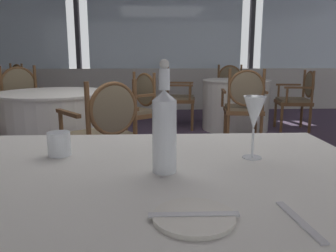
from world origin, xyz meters
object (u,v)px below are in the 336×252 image
(water_bottle, at_px, (164,128))
(dining_chair_3_3, at_px, (174,92))
(dining_chair_1_0, at_px, (136,105))
(dining_chair_3_2, at_px, (230,87))
(dining_chair_1_1, at_px, (23,100))
(dining_chair_2_2, at_px, (12,88))
(dining_chair_3_0, at_px, (244,101))
(wine_glass, at_px, (254,114))
(dining_chair_1_3, at_px, (105,129))
(water_tumbler, at_px, (59,144))
(side_plate, at_px, (194,217))
(dining_chair_3_1, at_px, (299,96))

(water_bottle, height_order, dining_chair_3_3, water_bottle)
(dining_chair_1_0, height_order, dining_chair_3_2, dining_chair_3_2)
(dining_chair_1_1, distance_m, dining_chair_2_2, 1.94)
(dining_chair_3_0, bearing_deg, wine_glass, 172.55)
(water_bottle, height_order, dining_chair_1_3, water_bottle)
(water_bottle, distance_m, dining_chair_2_2, 5.48)
(water_bottle, relative_size, dining_chair_2_2, 0.34)
(dining_chair_1_1, relative_size, dining_chair_3_2, 1.03)
(dining_chair_1_0, distance_m, dining_chair_1_1, 1.38)
(wine_glass, distance_m, dining_chair_1_0, 2.92)
(wine_glass, height_order, water_tumbler, wine_glass)
(dining_chair_3_0, bearing_deg, dining_chair_1_3, 142.44)
(dining_chair_2_2, distance_m, dining_chair_3_2, 3.78)
(side_plate, xyz_separation_m, wine_glass, (0.25, 0.42, 0.15))
(dining_chair_3_0, height_order, dining_chair_3_3, same)
(water_tumbler, height_order, dining_chair_1_3, dining_chair_1_3)
(dining_chair_1_1, xyz_separation_m, dining_chair_3_2, (2.93, 1.81, -0.01))
(dining_chair_1_0, bearing_deg, dining_chair_3_1, 163.78)
(dining_chair_3_0, distance_m, dining_chair_3_2, 1.87)
(wine_glass, relative_size, dining_chair_2_2, 0.22)
(water_tumbler, bearing_deg, dining_chair_3_0, 63.64)
(wine_glass, bearing_deg, side_plate, -120.30)
(dining_chair_1_3, bearing_deg, water_bottle, 156.37)
(dining_chair_1_0, relative_size, dining_chair_3_2, 0.96)
(water_bottle, height_order, dining_chair_2_2, water_bottle)
(dining_chair_3_2, xyz_separation_m, dining_chair_3_3, (-1.05, -0.81, -0.01))
(water_tumbler, xyz_separation_m, dining_chair_1_0, (0.12, 2.78, -0.26))
(dining_chair_1_1, bearing_deg, dining_chair_3_3, 80.12)
(dining_chair_1_1, relative_size, dining_chair_1_3, 1.07)
(side_plate, relative_size, dining_chair_3_0, 0.19)
(water_tumbler, bearing_deg, dining_chair_3_2, 70.57)
(dining_chair_1_3, bearing_deg, wine_glass, 167.72)
(water_bottle, bearing_deg, dining_chair_1_3, 104.31)
(side_plate, distance_m, dining_chair_3_2, 5.41)
(water_bottle, relative_size, dining_chair_1_1, 0.34)
(water_bottle, xyz_separation_m, dining_chair_3_2, (1.32, 4.95, -0.32))
(side_plate, bearing_deg, dining_chair_3_2, 76.39)
(wine_glass, distance_m, dining_chair_1_3, 1.67)
(dining_chair_1_1, relative_size, dining_chair_3_1, 1.10)
(water_bottle, bearing_deg, water_tumbler, 152.79)
(dining_chair_3_1, bearing_deg, dining_chair_3_2, -45.10)
(side_plate, relative_size, dining_chair_2_2, 0.18)
(dining_chair_1_0, relative_size, dining_chair_3_1, 1.02)
(dining_chair_3_2, relative_size, dining_chair_3_3, 1.00)
(water_bottle, relative_size, water_tumbler, 4.00)
(wine_glass, distance_m, dining_chair_2_2, 5.52)
(water_tumbler, height_order, dining_chair_3_2, dining_chair_3_2)
(water_bottle, xyz_separation_m, dining_chair_3_3, (0.28, 4.15, -0.33))
(side_plate, relative_size, water_tumbler, 2.13)
(water_bottle, xyz_separation_m, dining_chair_1_3, (-0.41, 1.60, -0.34))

